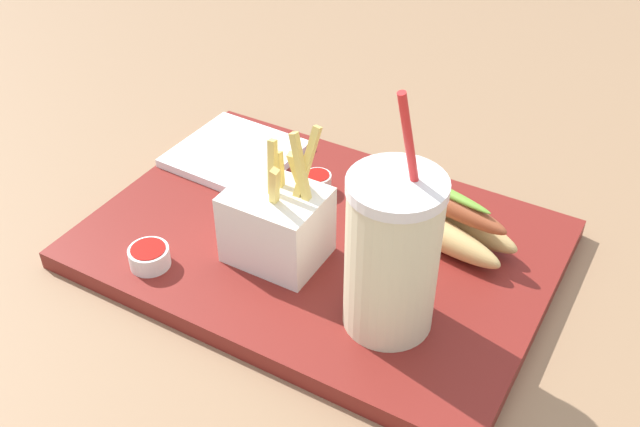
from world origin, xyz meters
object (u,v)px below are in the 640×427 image
napkin_stack (235,154)px  soda_cup (392,255)px  fries_basket (277,223)px  ketchup_cup_1 (149,256)px  ketchup_cup_2 (317,181)px  hot_dog_1 (434,214)px

napkin_stack → soda_cup: bearing=-28.7°
fries_basket → napkin_stack: (-0.14, 0.12, -0.03)m
ketchup_cup_1 → soda_cup: bearing=12.0°
ketchup_cup_2 → hot_dog_1: bearing=-2.0°
soda_cup → fries_basket: bearing=168.9°
soda_cup → fries_basket: soda_cup is taller
ketchup_cup_1 → napkin_stack: (-0.04, 0.20, -0.01)m
fries_basket → napkin_stack: fries_basket is taller
fries_basket → ketchup_cup_2: size_ratio=4.58×
ketchup_cup_1 → napkin_stack: 0.20m
ketchup_cup_1 → napkin_stack: ketchup_cup_1 is taller
ketchup_cup_2 → napkin_stack: ketchup_cup_2 is taller
ketchup_cup_1 → ketchup_cup_2: same height
soda_cup → napkin_stack: bearing=151.3°
fries_basket → ketchup_cup_1: (-0.10, -0.08, -0.03)m
ketchup_cup_2 → napkin_stack: (-0.12, 0.01, -0.01)m
ketchup_cup_1 → napkin_stack: bearing=100.8°
soda_cup → ketchup_cup_2: soda_cup is taller
hot_dog_1 → ketchup_cup_2: hot_dog_1 is taller
soda_cup → hot_dog_1: bearing=96.0°
ketchup_cup_1 → ketchup_cup_2: bearing=67.4°
soda_cup → hot_dog_1: soda_cup is taller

